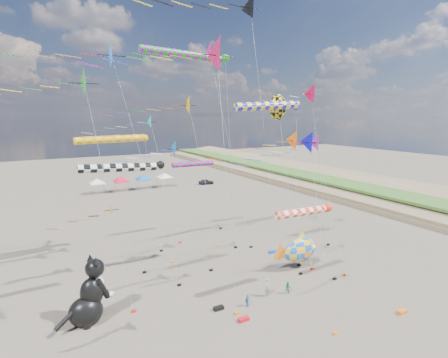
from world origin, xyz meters
TOP-DOWN VIEW (x-y plane):
  - ground at (0.00, 0.00)m, footprint 260.00×260.00m
  - delta_kite_0 at (1.64, 9.67)m, footprint 11.65×2.02m
  - delta_kite_1 at (-14.41, 11.09)m, footprint 9.85×2.41m
  - delta_kite_2 at (-2.37, 0.55)m, footprint 8.59×1.69m
  - delta_kite_3 at (-5.98, 15.03)m, footprint 9.61×1.91m
  - delta_kite_4 at (-2.64, 20.99)m, footprint 12.65×2.30m
  - delta_kite_5 at (1.81, 14.00)m, footprint 14.96×2.73m
  - delta_kite_6 at (5.99, 7.20)m, footprint 8.57×1.64m
  - delta_kite_7 at (-6.83, 6.55)m, footprint 11.18×2.74m
  - delta_kite_8 at (11.08, 14.40)m, footprint 11.09×2.49m
  - delta_kite_9 at (-11.89, 18.00)m, footprint 8.30×1.67m
  - delta_kite_10 at (-0.17, 18.53)m, footprint 16.43×2.70m
  - delta_kite_11 at (-6.32, 24.40)m, footprint 10.70×1.80m
  - delta_kite_12 at (-10.13, 19.06)m, footprint 17.16×2.97m
  - windsock_0 at (1.78, 26.87)m, footprint 7.45×0.72m
  - windsock_1 at (-10.69, 13.56)m, footprint 8.66×0.76m
  - windsock_2 at (4.11, 12.93)m, footprint 9.04×0.88m
  - windsock_3 at (-9.56, 22.86)m, footprint 9.20×0.83m
  - windsock_4 at (4.07, 7.09)m, footprint 7.91×0.78m
  - windsock_5 at (-2.14, 19.37)m, footprint 11.58×0.85m
  - angelfish_kite at (5.15, 13.42)m, footprint 3.74×3.02m
  - cat_inflatable at (-14.67, 11.33)m, footprint 4.53×3.34m
  - fish_inflatable at (6.89, 10.94)m, footprint 5.65×2.29m
  - person_adult at (0.31, 7.74)m, footprint 0.74×0.63m
  - child_green at (2.25, 7.13)m, footprint 0.72×0.66m
  - child_blue at (-2.26, 7.17)m, footprint 0.70×0.49m
  - kite_bag_0 at (8.61, -0.14)m, footprint 0.90×0.44m
  - kite_bag_1 at (-4.73, 7.90)m, footprint 0.90×0.44m
  - kite_bag_2 at (6.91, 15.82)m, footprint 0.90×0.44m
  - kite_bag_3 at (-3.75, 5.44)m, footprint 0.90×0.44m
  - tent_row at (1.50, 60.00)m, footprint 19.20×4.20m
  - parked_car at (18.70, 58.00)m, footprint 3.85×2.00m

SIDE VIEW (x-z plane):
  - ground at x=0.00m, z-range 0.00..0.00m
  - kite_bag_0 at x=8.61m, z-range 0.00..0.30m
  - kite_bag_1 at x=-4.73m, z-range 0.00..0.30m
  - kite_bag_2 at x=6.91m, z-range 0.00..0.30m
  - kite_bag_3 at x=-3.75m, z-range 0.00..0.30m
  - child_blue at x=-2.26m, z-range 0.00..1.10m
  - child_green at x=2.25m, z-range 0.00..1.20m
  - parked_car at x=18.70m, z-range 0.00..1.25m
  - person_adult at x=0.31m, z-range 0.00..1.71m
  - fish_inflatable at x=6.89m, z-range -0.02..4.22m
  - cat_inflatable at x=-14.67m, z-range 0.00..5.51m
  - tent_row at x=1.50m, z-range 1.25..5.05m
  - delta_kite_9 at x=-11.89m, z-range 2.71..10.58m
  - windsock_4 at x=4.07m, z-range 3.66..11.84m
  - windsock_0 at x=1.78m, z-range 4.73..15.05m
  - windsock_1 at x=-10.69m, z-range 5.81..18.32m
  - delta_kite_3 at x=-5.98m, z-range 5.84..20.13m
  - delta_kite_6 at x=5.99m, z-range 6.18..21.01m
  - delta_kite_0 at x=1.64m, z-range 6.25..21.53m
  - windsock_3 at x=-9.56m, z-range 6.71..21.08m
  - delta_kite_2 at x=-2.37m, z-range 6.56..22.18m
  - delta_kite_11 at x=-6.32m, z-range 7.02..23.70m
  - angelfish_kite at x=5.15m, z-range 7.86..26.51m
  - delta_kite_4 at x=-2.64m, z-range 7.96..26.80m
  - windsock_2 at x=4.11m, z-range 8.44..26.34m
  - delta_kite_1 at x=-14.41m, z-range 8.59..28.72m
  - delta_kite_8 at x=11.08m, z-range 8.59..28.78m
  - delta_kite_7 at x=-6.83m, z-range 9.42..31.48m
  - delta_kite_12 at x=-10.13m, z-range 10.16..33.96m
  - windsock_5 at x=-2.14m, z-range 11.13..34.39m
  - delta_kite_10 at x=-0.17m, z-range 10.67..35.29m
  - delta_kite_5 at x=1.81m, z-range 12.56..40.96m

